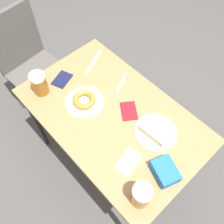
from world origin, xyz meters
TOP-DOWN VIEW (x-y plane):
  - ground_plane at (0.00, 0.00)m, footprint 8.00×8.00m
  - table at (0.00, 0.00)m, footprint 0.68×1.09m
  - chair at (-0.06, 0.90)m, footprint 0.43×0.43m
  - plate_with_cake at (0.10, -0.25)m, footprint 0.23×0.23m
  - plate_with_donut at (-0.07, 0.17)m, footprint 0.23×0.23m
  - beer_mug_left at (-0.20, 0.41)m, footprint 0.09×0.09m
  - beer_mug_center at (-0.23, -0.44)m, footprint 0.09×0.09m
  - napkin_folded at (-0.13, -0.27)m, footprint 0.15×0.11m
  - fork at (0.20, 0.12)m, footprint 0.15×0.09m
  - knife at (0.18, 0.38)m, footprint 0.22×0.11m
  - passport_near_edge at (0.08, -0.05)m, footprint 0.14×0.15m
  - passport_far_edge at (-0.06, 0.40)m, footprint 0.15×0.13m
  - blue_pouch at (-0.05, -0.44)m, footprint 0.14×0.16m

SIDE VIEW (x-z plane):
  - ground_plane at x=0.00m, z-range 0.00..0.00m
  - chair at x=-0.06m, z-range 0.09..1.03m
  - table at x=0.00m, z-range 0.31..1.05m
  - knife at x=0.18m, z-range 0.75..0.75m
  - fork at x=0.20m, z-range 0.75..0.75m
  - napkin_folded at x=-0.13m, z-range 0.75..0.75m
  - passport_near_edge at x=0.08m, z-range 0.75..0.75m
  - passport_far_edge at x=-0.06m, z-range 0.75..0.75m
  - plate_with_donut at x=-0.07m, z-range 0.74..0.79m
  - plate_with_cake at x=0.10m, z-range 0.74..0.80m
  - blue_pouch at x=-0.05m, z-range 0.75..0.81m
  - beer_mug_left at x=-0.20m, z-range 0.75..0.90m
  - beer_mug_center at x=-0.23m, z-range 0.75..0.90m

